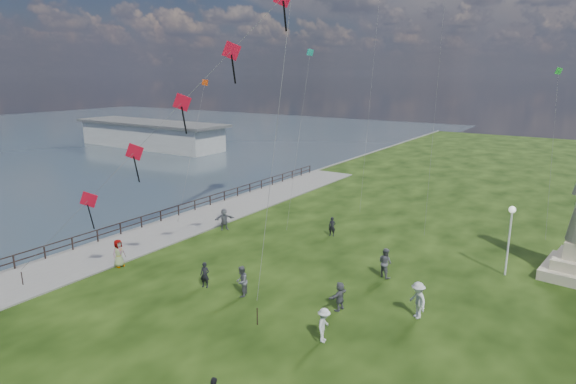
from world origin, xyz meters
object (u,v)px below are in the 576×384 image
Objects in this scene: lamppost at (510,226)px; person_5 at (224,219)px; person_6 at (332,227)px; person_8 at (418,300)px; person_1 at (242,281)px; person_11 at (340,296)px; person_2 at (324,325)px; person_10 at (119,253)px; person_0 at (205,275)px; person_7 at (385,263)px; pier_pavilion at (150,134)px.

lamppost is 20.51m from person_5.
person_8 is at bearing -56.17° from person_6.
person_1 reaches higher than person_11.
person_5 is (-14.61, 9.98, 0.05)m from person_2.
person_1 is at bearing -82.68° from person_10.
person_0 is 6.73m from person_10.
person_7 is 5.27m from person_11.
person_8 is at bearing 152.60° from person_7.
person_0 is at bearing 62.87° from person_7.
person_2 is at bearing 53.67° from person_1.
person_0 is 7.97m from person_11.
person_11 is at bearing -83.05° from person_5.
person_5 is at bearing -3.07° from person_10.
person_0 reaches higher than person_6.
lamppost is 18.35m from person_0.
person_0 is 1.02× the size of person_6.
person_7 is (14.14, -1.61, 0.06)m from person_5.
person_11 is (55.15, -35.39, -1.06)m from pier_pavilion.
person_6 is at bearing -16.44° from person_7.
lamppost is at bearing -22.73° from pier_pavilion.
person_11 is (-0.81, 3.11, -0.04)m from person_2.
person_7 is at bearing -63.10° from person_5.
person_0 is 0.78× the size of person_8.
person_1 is 1.01× the size of person_5.
person_10 is (-15.25, 0.53, 0.08)m from person_2.
person_2 reaches higher than person_0.
person_8 is at bearing -108.57° from lamppost.
person_8 is at bearing -76.63° from person_10.
person_8 is (58.79, -33.96, -0.88)m from pier_pavilion.
person_11 is at bearing -5.29° from person_0.
person_0 is 8.66m from person_2.
person_8 is at bearing -73.89° from person_5.
person_8 reaches higher than person_6.
person_6 is 0.95× the size of person_11.
person_7 is (8.10, 7.08, 0.17)m from person_0.
lamppost is 2.50× the size of person_1.
person_0 is 11.86m from person_8.
person_8 is (9.61, -8.76, 0.22)m from person_6.
person_5 is 0.90× the size of person_8.
lamppost is at bearing -16.49° from person_6.
person_8 is (11.40, 3.26, 0.21)m from person_0.
person_10 reaches higher than person_2.
person_7 is (55.48, -30.14, -0.92)m from pier_pavilion.
person_2 is at bearing -81.26° from person_8.
pier_pavilion is 16.64× the size of person_10.
person_10 is at bearing 49.64° from person_7.
person_10 reaches higher than person_5.
person_7 is (6.30, -4.95, 0.18)m from person_6.
person_1 is (-11.67, -11.16, -2.28)m from lamppost.
pier_pavilion is 67.93m from person_2.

